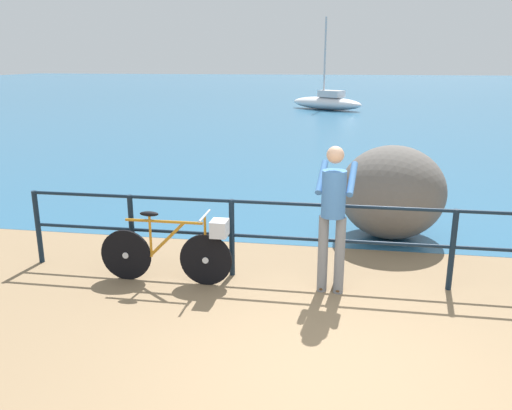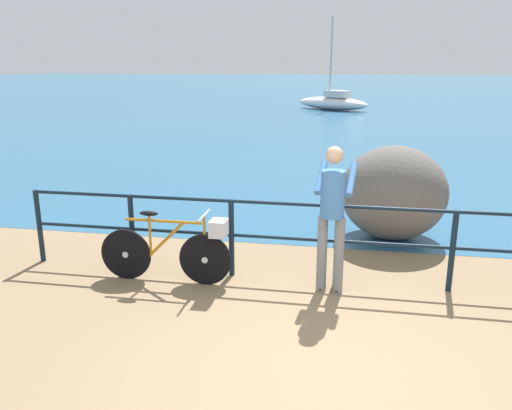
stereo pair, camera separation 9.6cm
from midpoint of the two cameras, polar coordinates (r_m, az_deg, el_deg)
name	(u,v)px [view 2 (the right image)]	position (r m, az deg, el deg)	size (l,w,h in m)	color
ground_plane	(348,122)	(24.31, 10.25, 8.97)	(120.00, 120.00, 0.10)	#846B4C
sea_surface	(351,88)	(52.44, 10.47, 12.54)	(120.00, 90.00, 0.01)	#285B7F
promenade_railing	(338,235)	(6.48, 9.48, -3.25)	(8.19, 0.07, 1.02)	black
bicycle	(176,247)	(6.52, -8.37, -4.65)	(1.70, 0.48, 0.92)	black
person_at_railing	(332,213)	(6.10, 8.84, -0.88)	(0.49, 0.66, 1.78)	slate
breakwater_boulder_main	(394,193)	(8.30, 15.23, 1.31)	(1.63, 1.56, 1.46)	#605B56
sailboat	(333,102)	(29.57, 8.55, 11.14)	(4.43, 3.42, 4.90)	white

